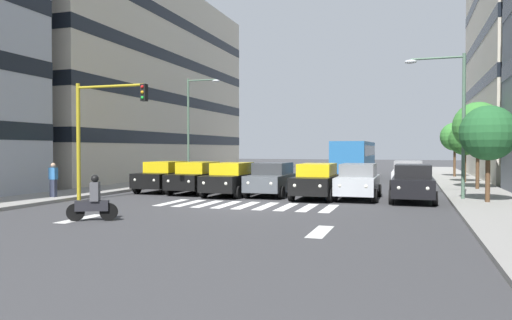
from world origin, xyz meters
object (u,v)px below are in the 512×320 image
(car_row2_0, at_px, (408,175))
(street_tree_2, at_px, (465,140))
(street_tree_1, at_px, (478,126))
(street_tree_3, at_px, (455,137))
(car_6, at_px, (165,176))
(bus_behind_traffic, at_px, (355,156))
(car_1, at_px, (358,181))
(car_4, at_px, (231,179))
(street_lamp_left, at_px, (453,110))
(car_0, at_px, (413,183))
(car_5, at_px, (197,177))
(motorcycle_with_rider, at_px, (93,202))
(car_2, at_px, (317,181))
(car_3, at_px, (272,179))
(traffic_light_gantry, at_px, (97,123))
(street_lamp_right, at_px, (193,119))
(pedestrian_waiting, at_px, (53,179))
(street_tree_0, at_px, (488,133))

(car_row2_0, relative_size, street_tree_2, 1.11)
(street_tree_1, height_order, street_tree_3, street_tree_1)
(car_6, relative_size, street_tree_2, 1.11)
(bus_behind_traffic, bearing_deg, street_tree_2, 153.12)
(car_1, xyz_separation_m, car_4, (6.48, 0.30, 0.00))
(street_lamp_left, relative_size, street_tree_2, 1.66)
(street_tree_2, bearing_deg, car_0, 74.61)
(street_tree_1, bearing_deg, car_5, 21.84)
(car_row2_0, bearing_deg, car_5, 30.12)
(motorcycle_with_rider, bearing_deg, car_1, -128.20)
(car_5, relative_size, car_6, 1.00)
(car_0, relative_size, car_1, 1.00)
(car_2, distance_m, car_5, 6.84)
(street_tree_1, xyz_separation_m, street_tree_2, (0.11, -5.82, -0.67))
(car_4, bearing_deg, car_3, -163.33)
(car_1, xyz_separation_m, street_tree_3, (-5.88, -18.96, 2.55))
(traffic_light_gantry, bearing_deg, street_lamp_left, -161.99)
(car_1, distance_m, car_3, 4.44)
(car_1, relative_size, street_lamp_right, 0.59)
(car_4, bearing_deg, car_6, -12.86)
(car_row2_0, distance_m, street_lamp_right, 15.87)
(car_2, height_order, motorcycle_with_rider, car_2)
(car_5, bearing_deg, street_tree_1, -158.16)
(car_3, distance_m, pedestrian_waiting, 10.74)
(car_1, bearing_deg, car_row2_0, -108.60)
(car_2, distance_m, street_tree_3, 21.06)
(street_lamp_right, relative_size, street_tree_1, 1.51)
(car_0, height_order, car_row2_0, same)
(car_1, relative_size, car_5, 1.00)
(street_tree_3, height_order, pedestrian_waiting, street_tree_3)
(street_tree_0, height_order, pedestrian_waiting, street_tree_0)
(street_lamp_left, distance_m, street_tree_3, 18.85)
(car_0, relative_size, car_6, 1.00)
(bus_behind_traffic, height_order, street_tree_1, street_tree_1)
(car_2, bearing_deg, motorcycle_with_rider, 58.35)
(street_tree_1, bearing_deg, street_tree_3, -89.10)
(car_2, height_order, street_tree_3, street_tree_3)
(car_1, relative_size, street_tree_2, 1.11)
(bus_behind_traffic, bearing_deg, car_6, 59.85)
(car_1, height_order, car_row2_0, same)
(car_1, height_order, street_tree_3, street_tree_3)
(car_4, distance_m, car_row2_0, 11.25)
(car_2, relative_size, car_row2_0, 1.00)
(car_row2_0, xyz_separation_m, street_tree_2, (-3.69, -5.36, 2.18))
(car_0, height_order, car_2, same)
(car_3, distance_m, bus_behind_traffic, 16.05)
(pedestrian_waiting, bearing_deg, street_tree_3, -129.45)
(car_0, relative_size, street_tree_3, 0.99)
(traffic_light_gantry, distance_m, street_lamp_left, 16.45)
(car_2, relative_size, car_6, 1.00)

